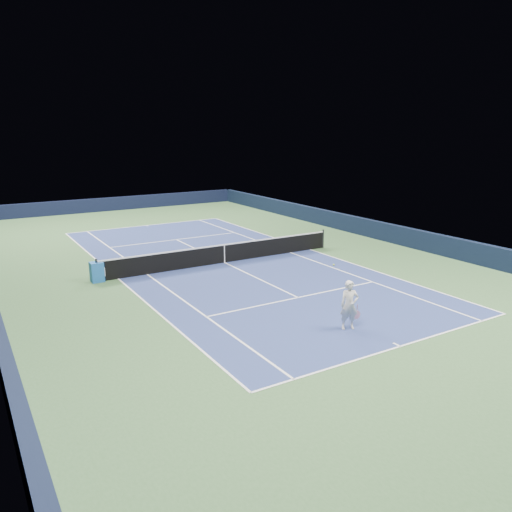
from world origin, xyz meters
TOP-DOWN VIEW (x-y plane):
  - ground at (0.00, 0.00)m, footprint 40.00×40.00m
  - wall_far at (0.00, 19.82)m, footprint 22.00×0.35m
  - wall_right at (10.82, 0.00)m, footprint 0.35×40.00m
  - court_surface at (0.00, 0.00)m, footprint 10.97×23.77m
  - baseline_far at (0.00, 11.88)m, footprint 10.97×0.08m
  - baseline_near at (0.00, -11.88)m, footprint 10.97×0.08m
  - sideline_doubles_right at (5.49, 0.00)m, footprint 0.08×23.77m
  - sideline_doubles_left at (-5.49, 0.00)m, footprint 0.08×23.77m
  - sideline_singles_right at (4.12, 0.00)m, footprint 0.08×23.77m
  - sideline_singles_left at (-4.12, 0.00)m, footprint 0.08×23.77m
  - service_line_far at (0.00, 6.40)m, footprint 8.23×0.08m
  - service_line_near at (0.00, -6.40)m, footprint 8.23×0.08m
  - center_service_line at (0.00, 0.00)m, footprint 0.08×12.80m
  - center_mark_far at (0.00, 11.73)m, footprint 0.08×0.30m
  - center_mark_near at (0.00, -11.73)m, footprint 0.08×0.30m
  - tennis_net at (0.00, 0.00)m, footprint 12.90×0.10m
  - sponsor_cube at (-6.40, 0.07)m, footprint 0.59×0.51m
  - tennis_player at (-0.43, -9.93)m, footprint 0.84×1.35m

SIDE VIEW (x-z plane):
  - ground at x=0.00m, z-range 0.00..0.00m
  - court_surface at x=0.00m, z-range 0.00..0.01m
  - baseline_far at x=0.00m, z-range 0.01..0.01m
  - baseline_near at x=0.00m, z-range 0.01..0.01m
  - sideline_doubles_right at x=5.49m, z-range 0.01..0.01m
  - sideline_doubles_left at x=-5.49m, z-range 0.01..0.01m
  - sideline_singles_right at x=4.12m, z-range 0.01..0.01m
  - sideline_singles_left at x=-4.12m, z-range 0.01..0.01m
  - service_line_far at x=0.00m, z-range 0.01..0.01m
  - service_line_near at x=0.00m, z-range 0.01..0.01m
  - center_service_line at x=0.00m, z-range 0.01..0.01m
  - center_mark_far at x=0.00m, z-range 0.01..0.01m
  - center_mark_near at x=0.00m, z-range 0.01..0.01m
  - sponsor_cube at x=-6.40m, z-range 0.00..0.90m
  - tennis_net at x=0.00m, z-range -0.03..1.04m
  - wall_far at x=0.00m, z-range 0.00..1.10m
  - wall_right at x=10.82m, z-range 0.00..1.10m
  - tennis_player at x=-0.43m, z-range -0.17..1.88m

